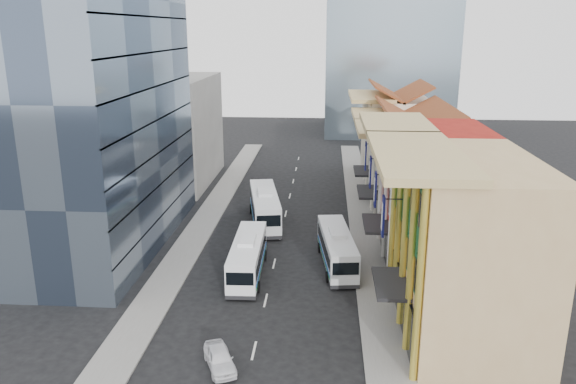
# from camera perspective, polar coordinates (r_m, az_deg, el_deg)

# --- Properties ---
(ground) EXTENTS (200.00, 200.00, 0.00)m
(ground) POSITION_cam_1_polar(r_m,az_deg,el_deg) (36.88, -3.69, -16.59)
(ground) COLOR black
(ground) RESTS_ON ground
(sidewalk_right) EXTENTS (3.00, 90.00, 0.15)m
(sidewalk_right) POSITION_cam_1_polar(r_m,az_deg,el_deg) (56.46, 7.90, -4.56)
(sidewalk_right) COLOR slate
(sidewalk_right) RESTS_ON ground
(sidewalk_left) EXTENTS (3.00, 90.00, 0.15)m
(sidewalk_left) POSITION_cam_1_polar(r_m,az_deg,el_deg) (57.78, -9.21, -4.12)
(sidewalk_left) COLOR slate
(sidewalk_left) RESTS_ON ground
(shophouse_tan) EXTENTS (8.00, 14.00, 12.00)m
(shophouse_tan) POSITION_cam_1_polar(r_m,az_deg,el_deg) (39.50, 17.83, -5.30)
(shophouse_tan) COLOR tan
(shophouse_tan) RESTS_ON ground
(shophouse_red) EXTENTS (8.00, 10.00, 12.00)m
(shophouse_red) POSITION_cam_1_polar(r_m,az_deg,el_deg) (50.60, 14.74, -0.34)
(shophouse_red) COLOR maroon
(shophouse_red) RESTS_ON ground
(shophouse_cream_near) EXTENTS (8.00, 9.00, 10.00)m
(shophouse_cream_near) POSITION_cam_1_polar(r_m,az_deg,el_deg) (59.88, 13.07, 1.33)
(shophouse_cream_near) COLOR silver
(shophouse_cream_near) RESTS_ON ground
(shophouse_cream_mid) EXTENTS (8.00, 9.00, 10.00)m
(shophouse_cream_mid) POSITION_cam_1_polar(r_m,az_deg,el_deg) (68.53, 11.95, 3.27)
(shophouse_cream_mid) COLOR silver
(shophouse_cream_mid) RESTS_ON ground
(shophouse_cream_far) EXTENTS (8.00, 12.00, 11.00)m
(shophouse_cream_far) POSITION_cam_1_polar(r_m,az_deg,el_deg) (78.62, 10.97, 5.34)
(shophouse_cream_far) COLOR silver
(shophouse_cream_far) RESTS_ON ground
(office_tower) EXTENTS (12.00, 26.00, 30.00)m
(office_tower) POSITION_cam_1_polar(r_m,az_deg,el_deg) (54.33, -19.56, 10.07)
(office_tower) COLOR #384559
(office_tower) RESTS_ON ground
(office_block_far) EXTENTS (10.00, 18.00, 14.00)m
(office_block_far) POSITION_cam_1_polar(r_m,az_deg,el_deg) (76.60, -11.60, 6.16)
(office_block_far) COLOR gray
(office_block_far) RESTS_ON ground
(bus_left_near) EXTENTS (2.67, 10.36, 3.30)m
(bus_left_near) POSITION_cam_1_polar(r_m,az_deg,el_deg) (47.46, -4.12, -6.51)
(bus_left_near) COLOR white
(bus_left_near) RESTS_ON ground
(bus_left_far) EXTENTS (4.68, 11.79, 3.69)m
(bus_left_far) POSITION_cam_1_polar(r_m,az_deg,el_deg) (59.65, -2.38, -1.47)
(bus_left_far) COLOR silver
(bus_left_far) RESTS_ON ground
(bus_right) EXTENTS (3.63, 10.51, 3.30)m
(bus_right) POSITION_cam_1_polar(r_m,az_deg,el_deg) (49.24, 4.98, -5.67)
(bus_right) COLOR silver
(bus_right) RESTS_ON ground
(sedan_left) EXTENTS (2.88, 4.06, 1.28)m
(sedan_left) POSITION_cam_1_polar(r_m,az_deg,el_deg) (35.97, -6.96, -16.42)
(sedan_left) COLOR white
(sedan_left) RESTS_ON ground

